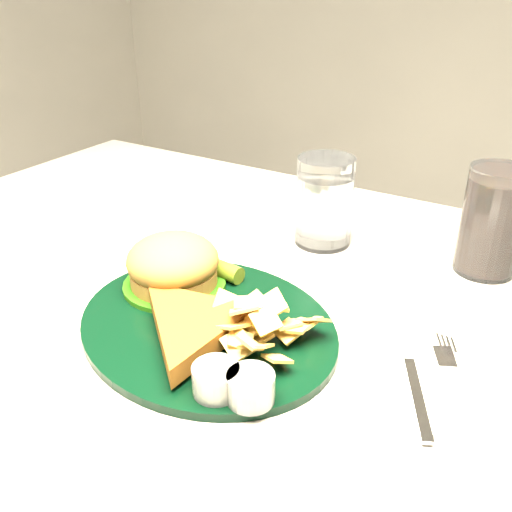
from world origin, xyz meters
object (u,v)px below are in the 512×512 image
at_px(dinner_plate, 206,302).
at_px(cola_glass, 492,221).
at_px(fork_napkin, 420,392).
at_px(water_glass, 324,202).
at_px(table, 243,497).

height_order(dinner_plate, cola_glass, cola_glass).
bearing_deg(cola_glass, fork_napkin, -89.17).
relative_size(water_glass, cola_glass, 0.89).
relative_size(water_glass, fork_napkin, 0.86).
height_order(dinner_plate, fork_napkin, dinner_plate).
xyz_separation_m(table, fork_napkin, (0.25, -0.08, 0.38)).
relative_size(dinner_plate, cola_glass, 2.21).
distance_m(dinner_plate, water_glass, 0.27).
height_order(table, water_glass, water_glass).
bearing_deg(cola_glass, table, -140.52).
relative_size(table, water_glass, 9.59).
height_order(cola_glass, fork_napkin, cola_glass).
relative_size(table, fork_napkin, 8.25).
height_order(table, cola_glass, cola_glass).
distance_m(water_glass, fork_napkin, 0.34).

